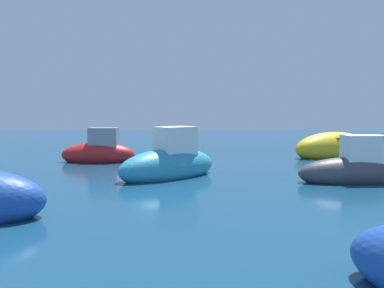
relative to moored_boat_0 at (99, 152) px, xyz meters
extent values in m
ellipsoid|color=#B21E1E|center=(-0.04, 0.00, -0.11)|extent=(3.10, 1.35, 1.05)
cube|color=gray|center=(0.21, -0.01, 0.61)|extent=(1.21, 0.75, 0.81)
ellipsoid|color=#3F3F47|center=(8.50, -5.08, -0.13)|extent=(3.40, 1.16, 0.98)
cube|color=white|center=(8.77, -5.08, 0.59)|extent=(1.19, 0.72, 0.84)
ellipsoid|color=gold|center=(10.38, 1.57, 0.01)|extent=(4.53, 3.31, 1.47)
cube|color=brown|center=(10.38, 1.57, 0.49)|extent=(1.33, 1.54, 0.08)
ellipsoid|color=teal|center=(2.95, -4.02, -0.07)|extent=(3.67, 3.39, 1.20)
cube|color=white|center=(3.18, -3.83, 0.75)|extent=(1.48, 1.43, 0.92)
camera|label=1|loc=(3.24, -17.10, 1.76)|focal=38.72mm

